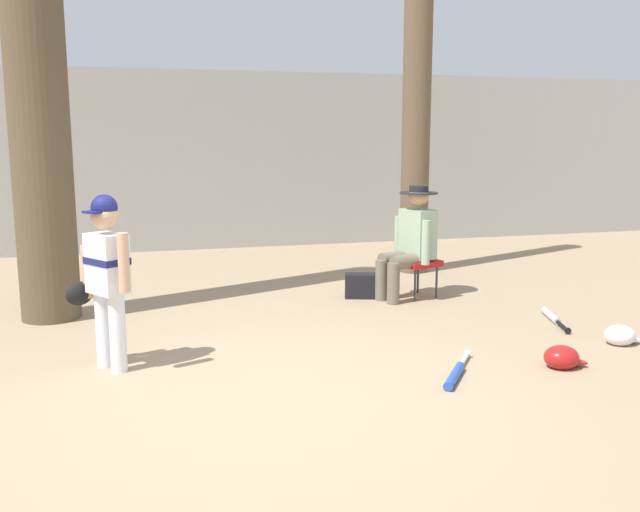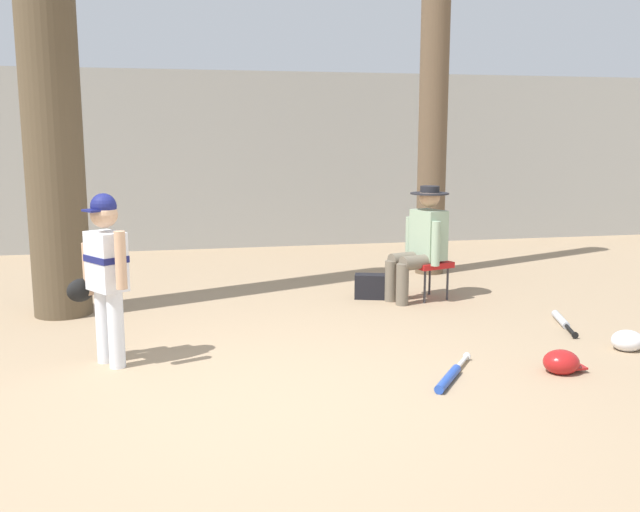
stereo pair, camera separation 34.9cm
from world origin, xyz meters
TOP-DOWN VIEW (x-y plane):
  - ground_plane at (0.00, 0.00)m, footprint 60.00×60.00m
  - concrete_back_wall at (0.00, 6.56)m, footprint 18.00×0.36m
  - tree_near_player at (-1.55, 2.67)m, footprint 0.82×0.82m
  - tree_behind_spectator at (2.68, 3.90)m, footprint 0.57×0.57m
  - young_ballplayer at (-0.99, 0.99)m, footprint 0.51×0.51m
  - folding_stool at (2.15, 2.54)m, footprint 0.50×0.50m
  - seated_spectator at (2.05, 2.51)m, footprint 0.68×0.53m
  - handbag_beside_stool at (1.57, 2.68)m, footprint 0.38×0.28m
  - bat_blue_youth at (1.42, 0.12)m, footprint 0.54×0.69m
  - bat_aluminum_silver at (3.00, 1.30)m, footprint 0.29×0.74m
  - batting_helmet_white at (3.10, 0.49)m, footprint 0.30×0.23m
  - batting_helmet_red at (2.28, 0.11)m, footprint 0.32×0.24m

SIDE VIEW (x-z plane):
  - ground_plane at x=0.00m, z-range 0.00..0.00m
  - bat_blue_youth at x=1.42m, z-range 0.00..0.07m
  - bat_aluminum_silver at x=3.00m, z-range 0.00..0.07m
  - batting_helmet_white at x=3.10m, z-range -0.01..0.16m
  - batting_helmet_red at x=2.28m, z-range -0.01..0.17m
  - handbag_beside_stool at x=1.57m, z-range 0.00..0.26m
  - folding_stool at x=2.15m, z-range 0.16..0.57m
  - seated_spectator at x=2.05m, z-range 0.04..1.24m
  - young_ballplayer at x=-0.99m, z-range 0.09..1.40m
  - concrete_back_wall at x=0.00m, z-range 0.00..2.67m
  - tree_behind_spectator at x=2.68m, z-range -0.31..5.39m
  - tree_near_player at x=-1.55m, z-range -0.41..6.18m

